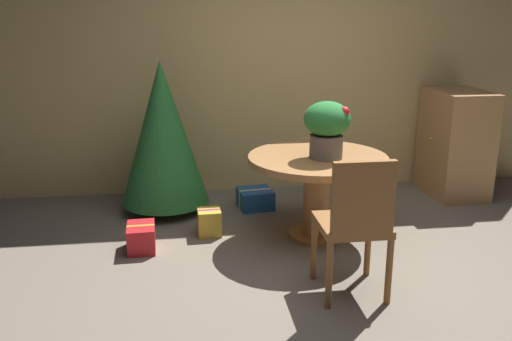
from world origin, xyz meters
TOP-DOWN VIEW (x-y plane):
  - ground_plane at (0.00, 0.00)m, footprint 6.60×6.60m
  - back_wall_panel at (0.00, 2.20)m, footprint 6.00×0.10m
  - round_dining_table at (0.04, 0.77)m, footprint 1.15×1.15m
  - flower_vase at (0.08, 0.71)m, footprint 0.37×0.37m
  - wooden_chair_near at (0.04, -0.25)m, footprint 0.44×0.45m
  - holiday_tree at (-1.23, 1.58)m, footprint 0.82×0.82m
  - gift_box_red at (-1.41, 0.70)m, footprint 0.23×0.31m
  - gift_box_gold at (-0.85, 0.95)m, footprint 0.20×0.21m
  - gift_box_blue at (-0.38, 1.55)m, footprint 0.35×0.35m
  - wooden_cabinet at (1.72, 1.70)m, footprint 0.54×0.75m

SIDE VIEW (x-z plane):
  - ground_plane at x=0.00m, z-range 0.00..0.00m
  - gift_box_blue at x=-0.38m, z-range 0.00..0.18m
  - gift_box_red at x=-1.41m, z-range 0.00..0.21m
  - gift_box_gold at x=-0.85m, z-range 0.00..0.22m
  - wooden_cabinet at x=1.72m, z-range 0.00..1.08m
  - round_dining_table at x=0.04m, z-range 0.19..0.90m
  - wooden_chair_near at x=0.04m, z-range 0.06..1.04m
  - holiday_tree at x=-1.23m, z-range 0.05..1.47m
  - flower_vase at x=0.08m, z-range 0.74..1.20m
  - back_wall_panel at x=0.00m, z-range 0.00..2.60m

